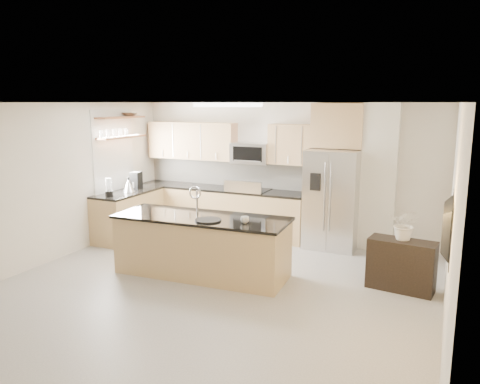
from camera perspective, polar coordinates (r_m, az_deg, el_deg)
The scene contains 26 objects.
floor at distance 6.59m, azimuth -4.34°, elevation -12.41°, with size 6.50×6.50×0.00m, color #B0ADA7.
ceiling at distance 6.05m, azimuth -4.70°, elevation 10.83°, with size 6.00×6.50×0.02m, color silver.
wall_back at distance 9.13m, azimuth 5.35°, elevation 2.64°, with size 6.00×0.02×2.60m, color silver.
wall_left at distance 8.05m, azimuth -23.58°, elevation 0.67°, with size 0.02×6.50×2.60m, color silver.
wall_right at distance 5.46m, azimuth 24.39°, elevation -3.91°, with size 0.02×6.50×2.60m, color silver.
back_counter at distance 9.46m, azimuth -2.41°, elevation -2.14°, with size 3.55×0.66×1.44m.
left_counter at distance 9.33m, azimuth -13.43°, elevation -2.69°, with size 0.66×1.50×0.92m.
range at distance 9.19m, azimuth 1.04°, elevation -2.51°, with size 0.76×0.64×1.14m.
upper_cabinets at distance 9.42m, azimuth -2.48°, elevation 6.14°, with size 3.50×0.33×0.75m.
microwave at distance 9.11m, azimuth 1.38°, elevation 4.75°, with size 0.76×0.40×0.40m.
refrigerator at distance 8.56m, azimuth 11.20°, elevation -0.87°, with size 0.92×0.78×1.78m.
partition_column at distance 8.57m, azimuth 16.60°, elevation 1.69°, with size 0.60×0.30×2.60m, color silver.
window at distance 9.32m, azimuth -15.23°, elevation 4.64°, with size 0.04×1.15×1.65m.
shelf_lower at distance 9.29m, azimuth -14.32°, elevation 6.52°, with size 0.30×1.20×0.04m, color brown.
shelf_upper at distance 9.27m, azimuth -14.42°, elevation 8.80°, with size 0.30×1.20×0.04m, color brown.
ceiling_fixture at distance 7.66m, azimuth -1.47°, elevation 10.57°, with size 1.00×0.50×0.06m, color white.
island at distance 7.18m, azimuth -4.64°, elevation -6.51°, with size 2.69×1.09×1.34m.
credenza at distance 7.00m, azimuth 19.07°, elevation -8.41°, with size 0.90×0.38×0.72m, color black.
cup at distance 6.64m, azimuth 0.59°, elevation -3.41°, with size 0.12×0.12×0.10m, color silver.
platter at distance 6.78m, azimuth -3.91°, elevation -3.44°, with size 0.38×0.38×0.02m, color black.
blender at distance 8.81m, azimuth -15.69°, elevation 0.42°, with size 0.14×0.14×0.33m.
kettle at distance 9.17m, azimuth -13.43°, elevation 0.80°, with size 0.23×0.23×0.28m.
coffee_maker at distance 9.46m, azimuth -12.57°, elevation 1.35°, with size 0.20×0.24×0.33m.
bowl at distance 9.51m, azimuth -13.28°, elevation 9.29°, with size 0.39×0.39×0.09m, color silver.
flower_vase at distance 6.84m, azimuth 19.56°, elevation -2.81°, with size 0.60×0.52×0.67m, color beige.
television at distance 5.25m, azimuth 23.44°, elevation -3.82°, with size 1.08×0.14×0.62m, color black.
Camera 1 is at (2.92, -5.30, 2.60)m, focal length 35.00 mm.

